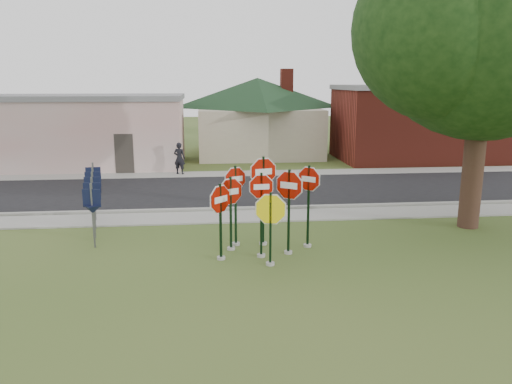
{
  "coord_description": "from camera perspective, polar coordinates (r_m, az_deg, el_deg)",
  "views": [
    {
      "loc": [
        -1.53,
        -12.45,
        4.98
      ],
      "look_at": [
        -0.09,
        2.0,
        1.74
      ],
      "focal_mm": 35.0,
      "sensor_mm": 36.0,
      "label": 1
    }
  ],
  "objects": [
    {
      "name": "stop_sign_back_left",
      "position": [
        15.15,
        -2.36,
        -0.37
      ],
      "size": [
        0.9,
        0.43,
        2.59
      ],
      "color": "#97968D",
      "rests_on": "ground"
    },
    {
      "name": "building_house",
      "position": [
        34.65,
        0.18,
        10.36
      ],
      "size": [
        11.6,
        11.6,
        6.2
      ],
      "color": "#BAAD94",
      "rests_on": "ground"
    },
    {
      "name": "sidewalk_near",
      "position": [
        18.68,
        -0.78,
        -2.8
      ],
      "size": [
        60.0,
        1.6,
        0.06
      ],
      "primitive_type": "cube",
      "color": "gray",
      "rests_on": "ground"
    },
    {
      "name": "oak_tree",
      "position": [
        18.42,
        24.9,
        17.24
      ],
      "size": [
        11.23,
        10.63,
        10.66
      ],
      "color": "black",
      "rests_on": "ground"
    },
    {
      "name": "stop_sign_left",
      "position": [
        13.98,
        -4.09,
        -2.23
      ],
      "size": [
        0.78,
        0.81,
        2.32
      ],
      "color": "#97968D",
      "rests_on": "ground"
    },
    {
      "name": "pedestrian",
      "position": [
        27.21,
        -8.74,
        3.84
      ],
      "size": [
        0.73,
        0.6,
        1.72
      ],
      "primitive_type": "imported",
      "rotation": [
        0.0,
        0.0,
        2.79
      ],
      "color": "black",
      "rests_on": "sidewalk_far"
    },
    {
      "name": "bg_tree_right",
      "position": [
        45.08,
        26.4,
        12.05
      ],
      "size": [
        5.6,
        5.6,
        8.4
      ],
      "color": "black",
      "rests_on": "ground"
    },
    {
      "name": "stop_sign_far_left",
      "position": [
        14.76,
        -2.92,
        -1.3
      ],
      "size": [
        0.99,
        0.54,
        2.36
      ],
      "color": "#97968D",
      "rests_on": "ground"
    },
    {
      "name": "sidewalk_far",
      "position": [
        27.24,
        -2.37,
        2.09
      ],
      "size": [
        60.0,
        1.6,
        0.06
      ],
      "primitive_type": "cube",
      "color": "gray",
      "rests_on": "ground"
    },
    {
      "name": "route_sign_row",
      "position": [
        17.78,
        -18.11,
        -0.26
      ],
      "size": [
        1.43,
        4.63,
        2.0
      ],
      "color": "#59595E",
      "rests_on": "ground"
    },
    {
      "name": "ground",
      "position": [
        13.49,
        1.26,
        -9.09
      ],
      "size": [
        120.0,
        120.0,
        0.0
      ],
      "primitive_type": "plane",
      "color": "#3A541F",
      "rests_on": "ground"
    },
    {
      "name": "stop_sign_back_right",
      "position": [
        15.13,
        0.84,
        0.61
      ],
      "size": [
        1.12,
        0.3,
        2.89
      ],
      "color": "#97968D",
      "rests_on": "ground"
    },
    {
      "name": "curb",
      "position": [
        19.63,
        -1.03,
        -1.92
      ],
      "size": [
        60.0,
        0.2,
        0.14
      ],
      "primitive_type": "cube",
      "color": "gray",
      "rests_on": "ground"
    },
    {
      "name": "stop_sign_yellow",
      "position": [
        13.54,
        1.67,
        -3.17
      ],
      "size": [
        1.15,
        0.27,
        2.18
      ],
      "color": "#97968D",
      "rests_on": "ground"
    },
    {
      "name": "building_stucco",
      "position": [
        31.47,
        -19.52,
        6.69
      ],
      "size": [
        12.2,
        6.2,
        4.2
      ],
      "color": "beige",
      "rests_on": "ground"
    },
    {
      "name": "road",
      "position": [
        23.04,
        -1.74,
        0.13
      ],
      "size": [
        60.0,
        7.0,
        0.04
      ],
      "primitive_type": "cube",
      "color": "black",
      "rests_on": "ground"
    },
    {
      "name": "building_brick",
      "position": [
        33.87,
        18.04,
        7.59
      ],
      "size": [
        10.2,
        6.2,
        4.75
      ],
      "color": "maroon",
      "rests_on": "ground"
    },
    {
      "name": "stop_sign_center",
      "position": [
        14.12,
        0.61,
        -1.42
      ],
      "size": [
        0.97,
        0.24,
        2.56
      ],
      "color": "#97968D",
      "rests_on": "ground"
    },
    {
      "name": "stop_sign_far_right",
      "position": [
        15.06,
        6.03,
        -0.35
      ],
      "size": [
        0.78,
        0.69,
        2.63
      ],
      "color": "#97968D",
      "rests_on": "ground"
    },
    {
      "name": "stop_sign_right",
      "position": [
        14.4,
        3.79,
        -0.79
      ],
      "size": [
        0.95,
        0.68,
        2.64
      ],
      "color": "#97968D",
      "rests_on": "ground"
    }
  ]
}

